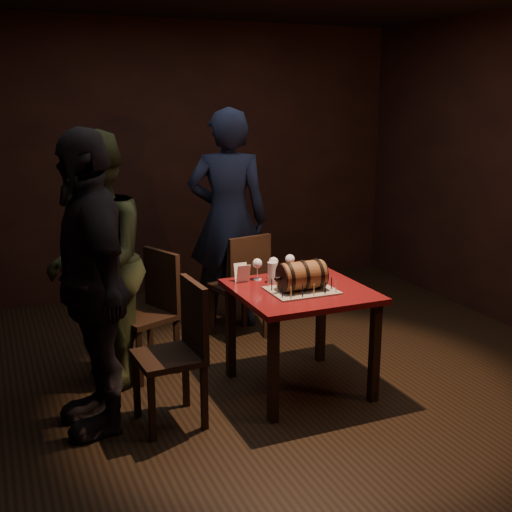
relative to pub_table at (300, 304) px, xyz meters
name	(u,v)px	position (x,y,z in m)	size (l,w,h in m)	color
room_shell	(272,193)	(-0.13, 0.20, 0.76)	(5.04, 5.04, 2.80)	black
pub_table	(300,304)	(0.00, 0.00, 0.00)	(0.90, 0.90, 0.75)	#510D11
cake_board	(302,290)	(-0.02, -0.06, 0.12)	(0.45, 0.35, 0.01)	gray
barrel_cake	(302,276)	(-0.02, -0.06, 0.22)	(0.37, 0.21, 0.21)	brown
birthday_candles	(302,284)	(-0.02, -0.06, 0.16)	(0.40, 0.30, 0.09)	#DBD282
wine_glass_left	(257,264)	(-0.19, 0.31, 0.23)	(0.07, 0.07, 0.16)	silver
wine_glass_mid	(273,263)	(-0.07, 0.31, 0.23)	(0.07, 0.07, 0.16)	silver
wine_glass_right	(290,260)	(0.08, 0.33, 0.23)	(0.07, 0.07, 0.16)	silver
pint_of_ale	(272,273)	(-0.12, 0.21, 0.18)	(0.07, 0.07, 0.15)	silver
menu_card	(242,273)	(-0.31, 0.31, 0.17)	(0.10, 0.05, 0.13)	white
chair_back	(243,281)	(-0.01, 1.05, -0.12)	(0.47, 0.47, 0.93)	black
chair_left_rear	(152,305)	(-0.88, 0.72, -0.12)	(0.52, 0.52, 0.93)	black
chair_left_front	(180,345)	(-0.91, -0.13, -0.12)	(0.42, 0.42, 0.93)	black
person_back	(228,219)	(0.02, 1.47, 0.34)	(0.72, 0.47, 1.96)	#1B2037
person_left_rear	(95,263)	(-1.30, 0.61, 0.28)	(0.89, 0.70, 1.84)	#383E1F
person_left_front	(91,284)	(-1.42, 0.03, 0.30)	(1.11, 0.46, 1.89)	black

